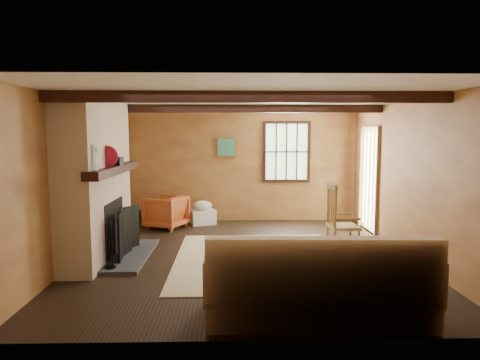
{
  "coord_description": "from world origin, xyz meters",
  "views": [
    {
      "loc": [
        -0.24,
        -6.47,
        1.88
      ],
      "look_at": [
        -0.06,
        0.4,
        1.14
      ],
      "focal_mm": 32.0,
      "sensor_mm": 36.0,
      "label": 1
    }
  ],
  "objects_px": {
    "rocking_chair": "(341,224)",
    "sofa": "(318,285)",
    "fireplace": "(98,186)",
    "armchair": "(166,212)",
    "laundry_basket": "(203,217)"
  },
  "relations": [
    {
      "from": "rocking_chair",
      "to": "sofa",
      "type": "distance_m",
      "value": 2.49
    },
    {
      "from": "fireplace",
      "to": "armchair",
      "type": "distance_m",
      "value": 2.28
    },
    {
      "from": "laundry_basket",
      "to": "armchair",
      "type": "xyz_separation_m",
      "value": [
        -0.71,
        -0.35,
        0.18
      ]
    },
    {
      "from": "sofa",
      "to": "armchair",
      "type": "bearing_deg",
      "value": 119.17
    },
    {
      "from": "fireplace",
      "to": "sofa",
      "type": "bearing_deg",
      "value": -37.57
    },
    {
      "from": "armchair",
      "to": "sofa",
      "type": "bearing_deg",
      "value": 52.05
    },
    {
      "from": "fireplace",
      "to": "rocking_chair",
      "type": "distance_m",
      "value": 3.8
    },
    {
      "from": "rocking_chair",
      "to": "laundry_basket",
      "type": "relative_size",
      "value": 2.23
    },
    {
      "from": "fireplace",
      "to": "laundry_basket",
      "type": "bearing_deg",
      "value": 58.91
    },
    {
      "from": "sofa",
      "to": "laundry_basket",
      "type": "height_order",
      "value": "sofa"
    },
    {
      "from": "armchair",
      "to": "laundry_basket",
      "type": "bearing_deg",
      "value": 140.88
    },
    {
      "from": "laundry_basket",
      "to": "fireplace",
      "type": "bearing_deg",
      "value": -121.09
    },
    {
      "from": "sofa",
      "to": "fireplace",
      "type": "bearing_deg",
      "value": 144.42
    },
    {
      "from": "rocking_chair",
      "to": "sofa",
      "type": "relative_size",
      "value": 0.48
    },
    {
      "from": "fireplace",
      "to": "rocking_chair",
      "type": "xyz_separation_m",
      "value": [
        3.74,
        0.11,
        -0.63
      ]
    }
  ]
}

